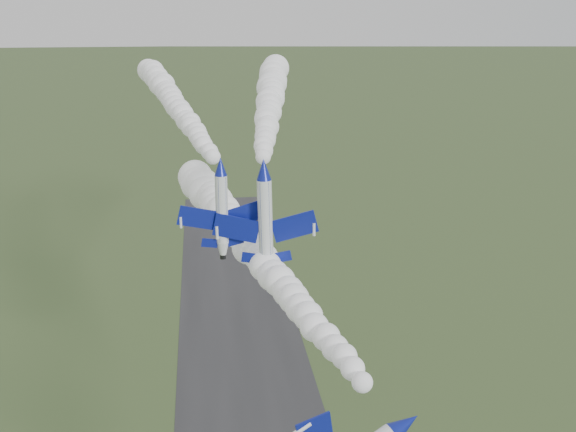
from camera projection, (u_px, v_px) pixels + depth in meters
name	position (u px, v px, depth m)	size (l,w,h in m)	color
jet_lead	(406.00, 425.00, 47.89)	(5.96, 13.93, 10.78)	white
smoke_trail_jet_lead	(253.00, 250.00, 76.43)	(5.37, 59.55, 5.37)	white
jet_pair_left	(221.00, 166.00, 68.77)	(9.85, 11.68, 2.87)	white
smoke_trail_jet_pair_left	(173.00, 101.00, 100.83)	(4.53, 66.42, 4.53)	white
jet_pair_right	(264.00, 169.00, 68.57)	(11.55, 13.78, 3.39)	white
smoke_trail_jet_pair_right	(270.00, 99.00, 105.53)	(5.77, 72.60, 5.77)	white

